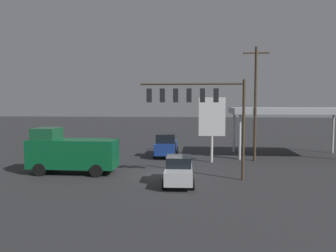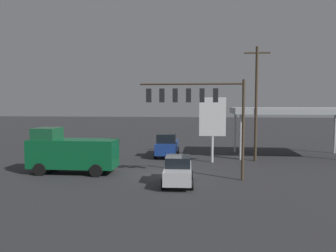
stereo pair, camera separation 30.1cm
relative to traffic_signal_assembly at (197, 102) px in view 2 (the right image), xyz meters
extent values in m
plane|color=#2D2D30|center=(2.40, -0.95, -5.59)|extent=(200.00, 200.00, 0.00)
cylinder|color=#473828|center=(-3.26, 0.03, -1.99)|extent=(0.20, 0.20, 7.19)
cylinder|color=#473828|center=(0.43, 0.03, 1.30)|extent=(7.39, 0.14, 0.14)
cube|color=black|center=(-1.30, 0.03, 0.48)|extent=(0.36, 0.28, 1.00)
sphere|color=#FF4141|center=(-1.30, -0.16, 0.78)|extent=(0.22, 0.22, 0.22)
sphere|color=#392305|center=(-1.30, -0.16, 0.48)|extent=(0.22, 0.22, 0.22)
sphere|color=black|center=(-1.30, -0.16, 0.18)|extent=(0.22, 0.22, 0.22)
cube|color=black|center=(-0.34, 0.03, 0.48)|extent=(0.36, 0.28, 1.00)
sphere|color=#FF4141|center=(-0.34, -0.16, 0.78)|extent=(0.22, 0.22, 0.22)
sphere|color=#392305|center=(-0.34, -0.16, 0.48)|extent=(0.22, 0.22, 0.22)
sphere|color=black|center=(-0.34, -0.16, 0.18)|extent=(0.22, 0.22, 0.22)
cube|color=black|center=(0.62, 0.03, 0.48)|extent=(0.36, 0.28, 1.00)
sphere|color=#FF4141|center=(0.62, -0.16, 0.78)|extent=(0.22, 0.22, 0.22)
sphere|color=#392305|center=(0.62, -0.16, 0.48)|extent=(0.22, 0.22, 0.22)
sphere|color=black|center=(0.62, -0.16, 0.18)|extent=(0.22, 0.22, 0.22)
cube|color=black|center=(1.58, 0.03, 0.48)|extent=(0.36, 0.28, 1.00)
sphere|color=#FF4141|center=(1.58, -0.16, 0.78)|extent=(0.22, 0.22, 0.22)
sphere|color=#392305|center=(1.58, -0.16, 0.48)|extent=(0.22, 0.22, 0.22)
sphere|color=black|center=(1.58, -0.16, 0.18)|extent=(0.22, 0.22, 0.22)
cube|color=black|center=(2.54, 0.03, 0.48)|extent=(0.36, 0.28, 1.00)
sphere|color=#FF4141|center=(2.54, -0.16, 0.78)|extent=(0.22, 0.22, 0.22)
sphere|color=#392305|center=(2.54, -0.16, 0.48)|extent=(0.22, 0.22, 0.22)
sphere|color=black|center=(2.54, -0.16, 0.18)|extent=(0.22, 0.22, 0.22)
cube|color=black|center=(3.50, 0.03, 0.48)|extent=(0.36, 0.28, 1.00)
sphere|color=#FF4141|center=(3.50, -0.16, 0.78)|extent=(0.22, 0.22, 0.22)
sphere|color=#392305|center=(3.50, -0.16, 0.48)|extent=(0.22, 0.22, 0.22)
sphere|color=black|center=(3.50, -0.16, 0.18)|extent=(0.22, 0.22, 0.22)
cylinder|color=#473828|center=(-5.45, -8.03, -0.20)|extent=(0.26, 0.26, 10.78)
cube|color=#473828|center=(-5.45, -8.03, 4.59)|extent=(2.40, 0.14, 0.14)
cube|color=#B2B7BC|center=(-9.51, -11.17, -0.86)|extent=(11.96, 6.34, 0.60)
cube|color=red|center=(-9.51, -14.37, -0.86)|extent=(11.96, 0.06, 0.36)
cylinder|color=silver|center=(-14.88, -13.75, -3.38)|extent=(0.24, 0.24, 4.43)
cylinder|color=silver|center=(-4.13, -13.75, -3.38)|extent=(0.24, 0.24, 4.43)
cylinder|color=silver|center=(-4.13, -8.60, -3.38)|extent=(0.24, 0.24, 4.43)
cylinder|color=silver|center=(-1.34, -6.89, -2.57)|extent=(0.24, 0.24, 6.03)
cube|color=white|center=(-1.34, -6.89, -1.34)|extent=(2.45, 0.24, 3.57)
cube|color=black|center=(-1.34, -7.02, -1.34)|extent=(1.71, 0.04, 1.25)
cube|color=silver|center=(1.25, 1.65, -4.81)|extent=(1.98, 4.47, 0.90)
cube|color=black|center=(1.25, 1.65, -4.01)|extent=(1.74, 2.07, 0.70)
cylinder|color=black|center=(0.27, 3.04, -5.26)|extent=(0.25, 0.67, 0.66)
cylinder|color=black|center=(2.11, 3.11, -5.26)|extent=(0.25, 0.67, 0.66)
cylinder|color=black|center=(0.39, 0.18, -5.26)|extent=(0.25, 0.67, 0.66)
cylinder|color=black|center=(2.23, 0.26, -5.26)|extent=(0.25, 0.67, 0.66)
cube|color=#0C592D|center=(9.70, -1.03, -4.01)|extent=(6.81, 2.33, 2.20)
cube|color=#165431|center=(11.79, -1.03, -2.46)|extent=(1.81, 2.12, 0.90)
cylinder|color=black|center=(11.91, 0.13, -5.11)|extent=(0.96, 0.22, 0.96)
cylinder|color=black|center=(11.90, -2.21, -5.11)|extent=(0.96, 0.22, 0.96)
cylinder|color=black|center=(7.49, 0.15, -5.11)|extent=(0.96, 0.22, 0.96)
cylinder|color=black|center=(7.48, -2.19, -5.11)|extent=(0.96, 0.22, 0.96)
cube|color=navy|center=(3.20, -9.95, -4.64)|extent=(2.04, 5.22, 1.10)
cube|color=black|center=(3.19, -9.05, -3.64)|extent=(1.85, 1.61, 0.90)
cylinder|color=black|center=(2.16, -8.26, -5.19)|extent=(0.23, 0.80, 0.80)
cylinder|color=black|center=(4.20, -8.25, -5.19)|extent=(0.23, 0.80, 0.80)
cylinder|color=black|center=(2.19, -11.64, -5.19)|extent=(0.23, 0.80, 0.80)
cylinder|color=black|center=(4.23, -11.63, -5.19)|extent=(0.23, 0.80, 0.80)
camera|label=1|loc=(0.01, 23.60, -0.02)|focal=35.00mm
camera|label=2|loc=(-0.29, 23.57, -0.02)|focal=35.00mm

